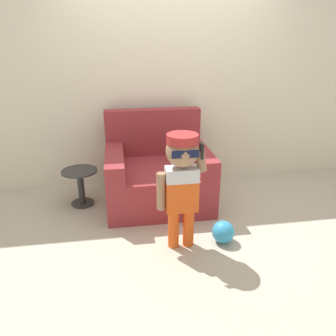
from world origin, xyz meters
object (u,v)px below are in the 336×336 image
at_px(armchair, 157,173).
at_px(person_child, 182,175).
at_px(toy_ball, 223,232).
at_px(side_table, 81,184).

relative_size(armchair, person_child, 1.08).
bearing_deg(toy_ball, person_child, 179.17).
bearing_deg(side_table, toy_ball, -35.69).
bearing_deg(side_table, armchair, -0.57).
height_order(person_child, toy_ball, person_child).
relative_size(side_table, toy_ball, 1.99).
height_order(armchair, toy_ball, armchair).
xyz_separation_m(armchair, person_child, (0.09, -0.96, 0.38)).
distance_m(side_table, toy_ball, 1.67).
bearing_deg(armchair, side_table, 179.43).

